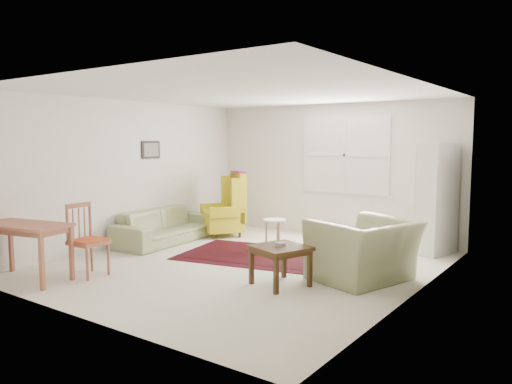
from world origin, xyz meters
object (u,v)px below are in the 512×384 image
Objects in this scene: coffee_table at (280,265)px; desk_chair at (89,240)px; sofa at (166,220)px; desk at (25,252)px; armchair at (364,244)px; cabinet at (438,199)px; wingback_chair at (222,204)px; stool at (274,234)px.

desk_chair is at bearing -154.47° from coffee_table.
sofa is at bearing 17.13° from desk_chair.
desk is (0.27, -2.78, -0.04)m from sofa.
desk_chair reaches higher than coffee_table.
coffee_table is at bearing -24.87° from armchair.
coffee_table is 3.19m from cabinet.
desk is at bearing -36.63° from armchair.
desk_chair is (0.33, -3.22, -0.13)m from wingback_chair.
desk_chair is (0.76, -2.17, 0.08)m from sofa.
sofa is 3.26× the size of coffee_table.
desk is (-3.60, -2.56, -0.10)m from armchair.
wingback_chair reaches higher than stool.
coffee_table is at bearing -96.05° from cabinet.
desk is 0.80m from desk_chair.
desk is (-1.62, -3.44, 0.12)m from stool.
sofa is 4.63m from cabinet.
armchair is 2.17m from cabinet.
cabinet is at bearing 46.38° from wingback_chair.
desk_chair is (-3.44, -4.05, -0.40)m from cabinet.
sofa is at bearing 161.29° from coffee_table.
desk is at bearing -179.16° from sofa.
armchair is 1.04× the size of desk.
stool is at bearing -96.04° from armchair.
wingback_chair is 2.40× the size of stool.
desk is (-2.83, -1.73, 0.12)m from coffee_table.
coffee_table is at bearing 31.46° from desk.
desk_chair is (-1.13, -2.82, 0.23)m from stool.
wingback_chair is at bearing 87.49° from desk.
sofa is 2.80m from desk.
desk_chair is at bearing -111.82° from stool.
desk is at bearing -148.54° from coffee_table.
desk_chair reaches higher than sofa.
desk reaches higher than coffee_table.
sofa is 3.97× the size of stool.
coffee_table is 3.32m from desk.
coffee_table is 2.60m from desk_chair.
sofa is 1.66× the size of wingback_chair.
coffee_table is 0.64× the size of desk_chair.
coffee_table is at bearing -4.33° from wingback_chair.
cabinet reaches higher than coffee_table.
cabinet is at bearing 28.06° from stool.
sofa is at bearing -141.40° from cabinet.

